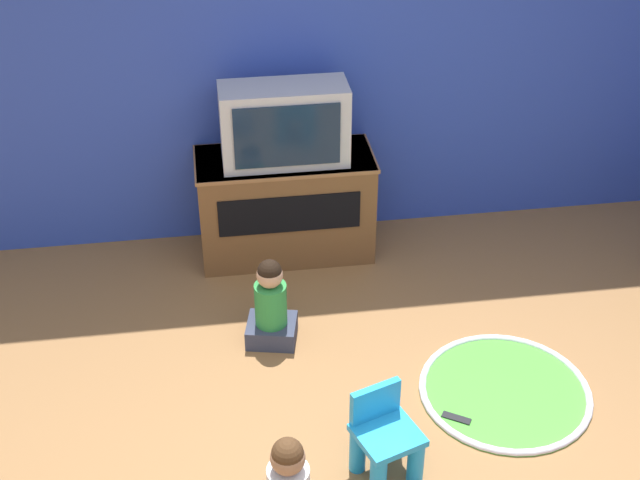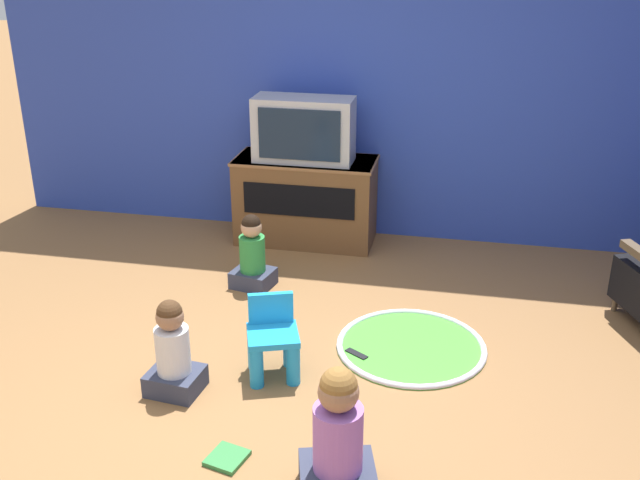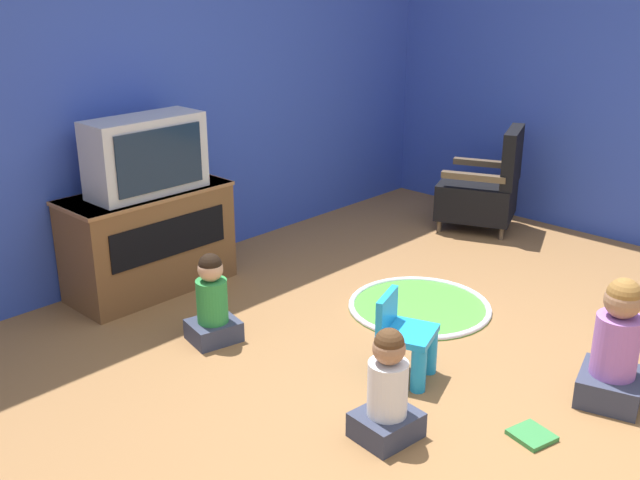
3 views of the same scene
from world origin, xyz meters
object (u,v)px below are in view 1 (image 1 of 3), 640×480
television (284,125)px  remote_control (456,419)px  tv_cabinet (286,204)px  child_watching_center (271,306)px  yellow_kid_chair (385,441)px

television → remote_control: size_ratio=5.06×
tv_cabinet → television: bearing=-90.0°
child_watching_center → remote_control: child_watching_center is taller
remote_control → yellow_kid_chair: bearing=64.9°
yellow_kid_chair → child_watching_center: bearing=92.7°
tv_cabinet → remote_control: bearing=-67.6°
yellow_kid_chair → remote_control: bearing=13.1°
television → child_watching_center: 1.11m
television → tv_cabinet: bearing=90.0°
tv_cabinet → remote_control: tv_cabinet is taller
tv_cabinet → television: size_ratio=1.46×
child_watching_center → remote_control: 1.19m
remote_control → child_watching_center: bearing=-9.6°
yellow_kid_chair → child_watching_center: 1.15m
tv_cabinet → yellow_kid_chair: size_ratio=2.39×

